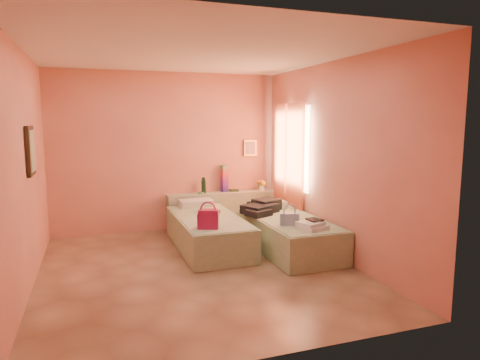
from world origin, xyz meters
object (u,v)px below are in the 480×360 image
at_px(bed_right, 288,234).
at_px(towel_stack, 313,225).
at_px(green_book, 234,190).
at_px(magenta_handbag, 208,219).
at_px(headboard_ledge, 223,210).
at_px(bed_left, 208,232).
at_px(blue_handbag, 289,219).
at_px(flower_vase, 262,184).
at_px(water_bottle, 204,186).

relative_size(bed_right, towel_stack, 5.71).
height_order(bed_right, green_book, green_book).
distance_m(magenta_handbag, towel_stack, 1.43).
height_order(headboard_ledge, magenta_handbag, magenta_handbag).
height_order(bed_left, blue_handbag, blue_handbag).
xyz_separation_m(bed_left, green_book, (0.83, 1.27, 0.41)).
height_order(bed_left, flower_vase, flower_vase).
distance_m(green_book, blue_handbag, 2.16).
xyz_separation_m(flower_vase, blue_handbag, (-0.40, -2.04, -0.19)).
xyz_separation_m(water_bottle, magenta_handbag, (-0.43, -1.92, -0.16)).
relative_size(green_book, magenta_handbag, 0.62).
xyz_separation_m(green_book, blue_handbag, (0.12, -2.15, -0.08)).
bearing_deg(green_book, blue_handbag, -78.81).
distance_m(water_bottle, green_book, 0.61).
bearing_deg(green_book, water_bottle, -167.77).
relative_size(flower_vase, blue_handbag, 0.91).
bearing_deg(magenta_handbag, bed_right, 28.80).
height_order(bed_left, water_bottle, water_bottle).
height_order(bed_right, magenta_handbag, magenta_handbag).
bearing_deg(water_bottle, green_book, 4.16).
relative_size(bed_left, towel_stack, 5.71).
height_order(magenta_handbag, towel_stack, magenta_handbag).
relative_size(flower_vase, towel_stack, 0.69).
xyz_separation_m(bed_left, bed_right, (1.12, -0.50, 0.00)).
distance_m(green_book, towel_stack, 2.48).
relative_size(headboard_ledge, magenta_handbag, 7.28).
distance_m(water_bottle, blue_handbag, 2.24).
relative_size(bed_right, green_book, 11.45).
bearing_deg(headboard_ledge, blue_handbag, -80.47).
bearing_deg(headboard_ledge, towel_stack, -77.00).
bearing_deg(bed_right, bed_left, 155.82).
bearing_deg(headboard_ledge, magenta_handbag, -112.47).
distance_m(bed_left, blue_handbag, 1.34).
relative_size(magenta_handbag, towel_stack, 0.80).
bearing_deg(bed_left, headboard_ledge, 63.20).
xyz_separation_m(bed_right, flower_vase, (0.23, 1.66, 0.52)).
bearing_deg(blue_handbag, magenta_handbag, -169.15).
distance_m(water_bottle, magenta_handbag, 1.97).
bearing_deg(water_bottle, bed_left, -101.14).
bearing_deg(magenta_handbag, towel_stack, 0.03).
relative_size(bed_left, bed_right, 1.00).
distance_m(headboard_ledge, blue_handbag, 2.13).
xyz_separation_m(green_book, towel_stack, (0.32, -2.46, -0.11)).
relative_size(bed_left, magenta_handbag, 7.10).
height_order(blue_handbag, towel_stack, blue_handbag).
bearing_deg(bed_right, flower_vase, 81.86).
distance_m(bed_right, towel_stack, 0.75).
xyz_separation_m(bed_right, green_book, (-0.29, 1.77, 0.41)).
bearing_deg(headboard_ledge, water_bottle, 175.80).
height_order(headboard_ledge, blue_handbag, blue_handbag).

